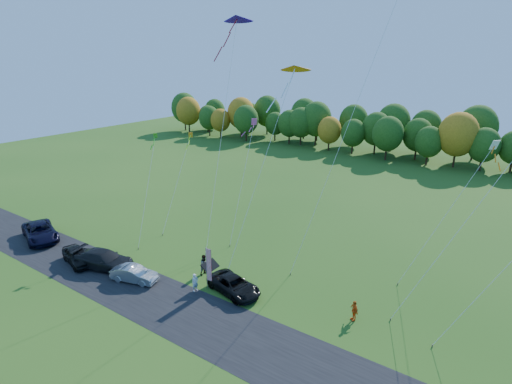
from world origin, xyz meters
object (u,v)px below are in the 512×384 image
Objects in this scene: person_east at (354,311)px; feather_flag at (208,264)px; black_suv at (234,285)px; silver_sedan at (134,274)px.

person_east is 12.11m from feather_flag.
person_east is at bearing -65.07° from black_suv.
feather_flag is at bearing -83.66° from silver_sedan.
silver_sedan is 7.05m from feather_flag.
feather_flag is (6.30, 2.66, 1.69)m from silver_sedan.
silver_sedan is at bearing -157.09° from feather_flag.
silver_sedan is 1.07× the size of feather_flag.
feather_flag is (-2.03, -0.78, 1.68)m from black_suv.
silver_sedan is 2.56× the size of person_east.
black_suv is 3.10× the size of person_east.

